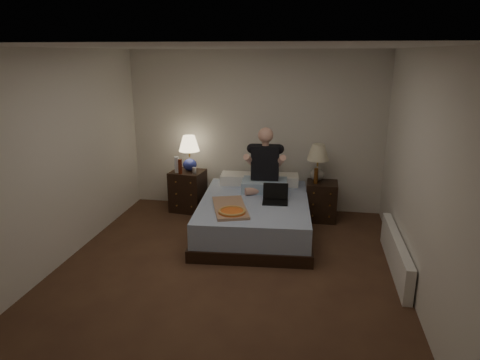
% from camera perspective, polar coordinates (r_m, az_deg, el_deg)
% --- Properties ---
extents(floor, '(4.00, 4.50, 0.00)m').
position_cam_1_polar(floor, '(5.08, -1.78, -12.14)').
color(floor, brown).
rests_on(floor, ground).
extents(ceiling, '(4.00, 4.50, 0.00)m').
position_cam_1_polar(ceiling, '(4.45, -2.08, 17.32)').
color(ceiling, white).
rests_on(ceiling, ground).
extents(wall_back, '(4.00, 0.00, 2.50)m').
position_cam_1_polar(wall_back, '(6.78, 1.97, 6.48)').
color(wall_back, white).
rests_on(wall_back, ground).
extents(wall_front, '(4.00, 0.00, 2.50)m').
position_cam_1_polar(wall_front, '(2.59, -12.29, -11.31)').
color(wall_front, white).
rests_on(wall_front, ground).
extents(wall_left, '(0.00, 4.50, 2.50)m').
position_cam_1_polar(wall_left, '(5.38, -23.29, 2.42)').
color(wall_left, white).
rests_on(wall_left, ground).
extents(wall_right, '(0.00, 4.50, 2.50)m').
position_cam_1_polar(wall_right, '(4.65, 22.99, 0.36)').
color(wall_right, white).
rests_on(wall_right, ground).
extents(bed, '(1.61, 2.06, 0.49)m').
position_cam_1_polar(bed, '(6.00, 1.93, -4.87)').
color(bed, '#5C7CB9').
rests_on(bed, floor).
extents(nightstand_left, '(0.55, 0.51, 0.65)m').
position_cam_1_polar(nightstand_left, '(6.89, -6.95, -1.42)').
color(nightstand_left, black).
rests_on(nightstand_left, floor).
extents(nightstand_right, '(0.46, 0.41, 0.59)m').
position_cam_1_polar(nightstand_right, '(6.57, 10.79, -2.77)').
color(nightstand_right, black).
rests_on(nightstand_right, floor).
extents(lamp_left, '(0.35, 0.35, 0.56)m').
position_cam_1_polar(lamp_left, '(6.76, -6.76, 3.56)').
color(lamp_left, navy).
rests_on(lamp_left, nightstand_left).
extents(lamp_right, '(0.36, 0.36, 0.56)m').
position_cam_1_polar(lamp_right, '(6.49, 10.31, 2.30)').
color(lamp_right, gray).
rests_on(lamp_right, nightstand_right).
extents(water_bottle, '(0.07, 0.07, 0.25)m').
position_cam_1_polar(water_bottle, '(6.71, -8.43, 2.04)').
color(water_bottle, white).
rests_on(water_bottle, nightstand_left).
extents(soda_can, '(0.07, 0.07, 0.10)m').
position_cam_1_polar(soda_can, '(6.62, -6.12, 1.25)').
color(soda_can, beige).
rests_on(soda_can, nightstand_left).
extents(beer_bottle_left, '(0.06, 0.06, 0.23)m').
position_cam_1_polar(beer_bottle_left, '(6.63, -7.99, 1.79)').
color(beer_bottle_left, '#521A0B').
rests_on(beer_bottle_left, nightstand_left).
extents(beer_bottle_right, '(0.06, 0.06, 0.23)m').
position_cam_1_polar(beer_bottle_right, '(6.38, 10.09, 0.55)').
color(beer_bottle_right, '#4F290B').
rests_on(beer_bottle_right, nightstand_right).
extents(person, '(0.69, 0.56, 0.93)m').
position_cam_1_polar(person, '(6.19, 3.36, 2.68)').
color(person, black).
rests_on(person, bed).
extents(laptop, '(0.36, 0.30, 0.24)m').
position_cam_1_polar(laptop, '(5.78, 4.73, -1.94)').
color(laptop, black).
rests_on(laptop, bed).
extents(pizza_box, '(0.62, 0.85, 0.08)m').
position_cam_1_polar(pizza_box, '(5.36, -1.08, -4.30)').
color(pizza_box, tan).
rests_on(pizza_box, bed).
extents(radiator, '(0.10, 1.60, 0.40)m').
position_cam_1_polar(radiator, '(5.37, 20.05, -9.19)').
color(radiator, white).
rests_on(radiator, floor).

